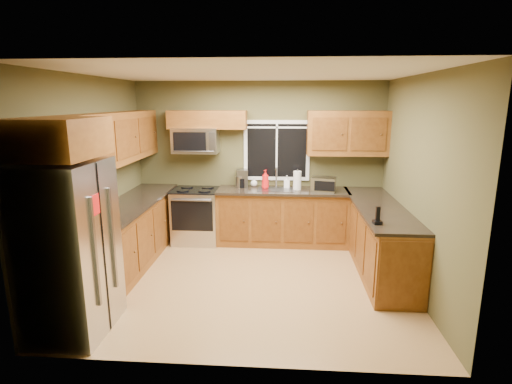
# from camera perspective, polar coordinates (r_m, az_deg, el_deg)

# --- Properties ---
(floor) EXTENTS (4.20, 4.20, 0.00)m
(floor) POSITION_cam_1_polar(r_m,az_deg,el_deg) (5.54, -0.79, -12.49)
(floor) COLOR #A77C49
(floor) RESTS_ON ground
(ceiling) EXTENTS (4.20, 4.20, 0.00)m
(ceiling) POSITION_cam_1_polar(r_m,az_deg,el_deg) (5.01, -0.89, 16.62)
(ceiling) COLOR white
(ceiling) RESTS_ON back_wall
(back_wall) EXTENTS (4.20, 0.00, 4.20)m
(back_wall) POSITION_cam_1_polar(r_m,az_deg,el_deg) (6.88, 0.45, 4.32)
(back_wall) COLOR brown
(back_wall) RESTS_ON ground
(front_wall) EXTENTS (4.20, 0.00, 4.20)m
(front_wall) POSITION_cam_1_polar(r_m,az_deg,el_deg) (3.37, -3.48, -4.80)
(front_wall) COLOR brown
(front_wall) RESTS_ON ground
(left_wall) EXTENTS (0.00, 3.60, 3.60)m
(left_wall) POSITION_cam_1_polar(r_m,az_deg,el_deg) (5.68, -22.45, 1.53)
(left_wall) COLOR brown
(left_wall) RESTS_ON ground
(right_wall) EXTENTS (0.00, 3.60, 3.60)m
(right_wall) POSITION_cam_1_polar(r_m,az_deg,el_deg) (5.35, 22.16, 0.90)
(right_wall) COLOR brown
(right_wall) RESTS_ON ground
(window) EXTENTS (1.12, 0.03, 1.02)m
(window) POSITION_cam_1_polar(r_m,az_deg,el_deg) (6.82, 2.98, 5.95)
(window) COLOR white
(window) RESTS_ON back_wall
(base_cabinets_left) EXTENTS (0.60, 2.65, 0.90)m
(base_cabinets_left) POSITION_cam_1_polar(r_m,az_deg,el_deg) (6.20, -17.31, -5.78)
(base_cabinets_left) COLOR brown
(base_cabinets_left) RESTS_ON ground
(countertop_left) EXTENTS (0.65, 2.65, 0.04)m
(countertop_left) POSITION_cam_1_polar(r_m,az_deg,el_deg) (6.07, -17.38, -1.58)
(countertop_left) COLOR black
(countertop_left) RESTS_ON base_cabinets_left
(base_cabinets_back) EXTENTS (2.17, 0.60, 0.90)m
(base_cabinets_back) POSITION_cam_1_polar(r_m,az_deg,el_deg) (6.76, 3.79, -3.67)
(base_cabinets_back) COLOR brown
(base_cabinets_back) RESTS_ON ground
(countertop_back) EXTENTS (2.17, 0.65, 0.04)m
(countertop_back) POSITION_cam_1_polar(r_m,az_deg,el_deg) (6.62, 3.85, 0.17)
(countertop_back) COLOR black
(countertop_back) RESTS_ON base_cabinets_back
(base_cabinets_peninsula) EXTENTS (0.60, 2.52, 0.90)m
(base_cabinets_peninsula) POSITION_cam_1_polar(r_m,az_deg,el_deg) (6.01, 17.13, -6.38)
(base_cabinets_peninsula) COLOR brown
(base_cabinets_peninsula) RESTS_ON ground
(countertop_peninsula) EXTENTS (0.65, 2.50, 0.04)m
(countertop_peninsula) POSITION_cam_1_polar(r_m,az_deg,el_deg) (5.88, 17.18, -2.02)
(countertop_peninsula) COLOR black
(countertop_peninsula) RESTS_ON base_cabinets_peninsula
(upper_cabinets_left) EXTENTS (0.33, 2.65, 0.72)m
(upper_cabinets_left) POSITION_cam_1_polar(r_m,az_deg,el_deg) (5.97, -19.43, 7.23)
(upper_cabinets_left) COLOR brown
(upper_cabinets_left) RESTS_ON left_wall
(upper_cabinets_back_left) EXTENTS (1.30, 0.33, 0.30)m
(upper_cabinets_back_left) POSITION_cam_1_polar(r_m,az_deg,el_deg) (6.75, -6.97, 10.21)
(upper_cabinets_back_left) COLOR brown
(upper_cabinets_back_left) RESTS_ON back_wall
(upper_cabinets_back_right) EXTENTS (1.30, 0.33, 0.72)m
(upper_cabinets_back_right) POSITION_cam_1_polar(r_m,az_deg,el_deg) (6.72, 12.94, 8.18)
(upper_cabinets_back_right) COLOR brown
(upper_cabinets_back_right) RESTS_ON back_wall
(upper_cabinet_over_fridge) EXTENTS (0.72, 0.90, 0.38)m
(upper_cabinet_over_fridge) POSITION_cam_1_polar(r_m,az_deg,el_deg) (4.29, -26.54, 6.95)
(upper_cabinet_over_fridge) COLOR brown
(upper_cabinet_over_fridge) RESTS_ON left_wall
(refrigerator) EXTENTS (0.74, 0.90, 1.80)m
(refrigerator) POSITION_cam_1_polar(r_m,az_deg,el_deg) (4.52, -25.09, -7.39)
(refrigerator) COLOR #B7B7BC
(refrigerator) RESTS_ON ground
(range) EXTENTS (0.76, 0.69, 0.94)m
(range) POSITION_cam_1_polar(r_m,az_deg,el_deg) (6.89, -8.50, -3.31)
(range) COLOR #B7B7BC
(range) RESTS_ON ground
(microwave) EXTENTS (0.76, 0.41, 0.42)m
(microwave) POSITION_cam_1_polar(r_m,az_deg,el_deg) (6.79, -8.61, 7.30)
(microwave) COLOR #B7B7BC
(microwave) RESTS_ON back_wall
(sink) EXTENTS (0.60, 0.42, 0.36)m
(sink) POSITION_cam_1_polar(r_m,az_deg,el_deg) (6.63, 2.86, 0.50)
(sink) COLOR slate
(sink) RESTS_ON countertop_back
(toaster_oven) EXTENTS (0.43, 0.36, 0.24)m
(toaster_oven) POSITION_cam_1_polar(r_m,az_deg,el_deg) (6.53, 9.63, 1.08)
(toaster_oven) COLOR #B7B7BC
(toaster_oven) RESTS_ON countertop_back
(coffee_maker) EXTENTS (0.22, 0.27, 0.30)m
(coffee_maker) POSITION_cam_1_polar(r_m,az_deg,el_deg) (6.79, -2.01, 1.89)
(coffee_maker) COLOR slate
(coffee_maker) RESTS_ON countertop_back
(kettle) EXTENTS (0.15, 0.15, 0.24)m
(kettle) POSITION_cam_1_polar(r_m,az_deg,el_deg) (6.75, -2.39, 1.55)
(kettle) COLOR #B7B7BC
(kettle) RESTS_ON countertop_back
(paper_towel_roll) EXTENTS (0.16, 0.16, 0.34)m
(paper_towel_roll) POSITION_cam_1_polar(r_m,az_deg,el_deg) (6.62, 5.91, 1.67)
(paper_towel_roll) COLOR white
(paper_towel_roll) RESTS_ON countertop_back
(soap_bottle_a) EXTENTS (0.16, 0.16, 0.31)m
(soap_bottle_a) POSITION_cam_1_polar(r_m,az_deg,el_deg) (6.67, 1.34, 1.84)
(soap_bottle_a) COLOR red
(soap_bottle_a) RESTS_ON countertop_back
(soap_bottle_b) EXTENTS (0.10, 0.10, 0.21)m
(soap_bottle_b) POSITION_cam_1_polar(r_m,az_deg,el_deg) (6.75, 4.43, 1.49)
(soap_bottle_b) COLOR white
(soap_bottle_b) RESTS_ON countertop_back
(soap_bottle_c) EXTENTS (0.14, 0.14, 0.15)m
(soap_bottle_c) POSITION_cam_1_polar(r_m,az_deg,el_deg) (6.84, -0.30, 1.43)
(soap_bottle_c) COLOR white
(soap_bottle_c) RESTS_ON countertop_back
(cordless_phone) EXTENTS (0.11, 0.11, 0.21)m
(cordless_phone) POSITION_cam_1_polar(r_m,az_deg,el_deg) (4.97, 16.97, -3.69)
(cordless_phone) COLOR black
(cordless_phone) RESTS_ON countertop_peninsula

